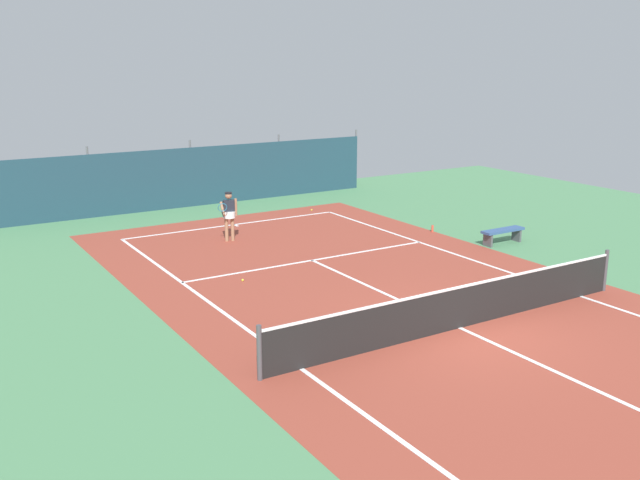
% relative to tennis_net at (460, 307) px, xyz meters
% --- Properties ---
extents(ground_plane, '(36.00, 36.00, 0.00)m').
position_rel_tennis_net_xyz_m(ground_plane, '(0.00, 0.00, -0.51)').
color(ground_plane, '#4C8456').
extents(court_surface, '(11.02, 26.60, 0.01)m').
position_rel_tennis_net_xyz_m(court_surface, '(0.00, 0.00, -0.51)').
color(court_surface, brown).
rests_on(court_surface, ground).
extents(tennis_net, '(10.12, 0.10, 1.10)m').
position_rel_tennis_net_xyz_m(tennis_net, '(0.00, 0.00, 0.00)').
color(tennis_net, black).
rests_on(tennis_net, ground).
extents(back_fence, '(16.30, 0.98, 2.70)m').
position_rel_tennis_net_xyz_m(back_fence, '(-0.00, 16.34, 0.16)').
color(back_fence, '#1E3D4C').
rests_on(back_fence, ground).
extents(tennis_player, '(0.81, 0.68, 1.64)m').
position_rel_tennis_net_xyz_m(tennis_player, '(-1.12, 9.84, 0.45)').
color(tennis_player, '#9E7051').
rests_on(tennis_player, ground).
extents(tennis_ball_near_player, '(0.07, 0.07, 0.07)m').
position_rel_tennis_net_xyz_m(tennis_ball_near_player, '(-2.65, 5.67, -0.48)').
color(tennis_ball_near_player, '#CCDB33').
rests_on(tennis_ball_near_player, ground).
extents(tennis_ball_midcourt, '(0.07, 0.07, 0.07)m').
position_rel_tennis_net_xyz_m(tennis_ball_midcourt, '(3.67, 12.52, -0.48)').
color(tennis_ball_midcourt, '#CCDB33').
rests_on(tennis_ball_midcourt, ground).
extents(tennis_ball_by_sideline, '(0.07, 0.07, 0.07)m').
position_rel_tennis_net_xyz_m(tennis_ball_by_sideline, '(2.28, 1.65, -0.48)').
color(tennis_ball_by_sideline, '#CCDB33').
rests_on(tennis_ball_by_sideline, ground).
extents(courtside_bench, '(1.60, 0.40, 0.49)m').
position_rel_tennis_net_xyz_m(courtside_bench, '(6.31, 4.84, -0.14)').
color(courtside_bench, '#335184').
rests_on(courtside_bench, ground).
extents(water_bottle, '(0.08, 0.08, 0.24)m').
position_rel_tennis_net_xyz_m(water_bottle, '(5.43, 7.27, -0.39)').
color(water_bottle, '#D84C38').
rests_on(water_bottle, ground).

